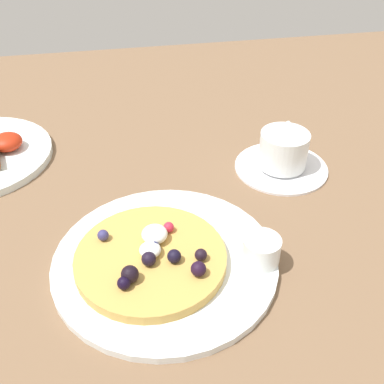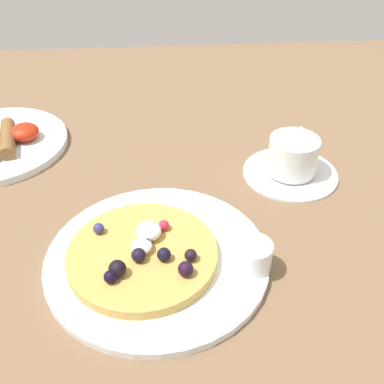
% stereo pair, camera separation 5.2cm
% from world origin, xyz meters
% --- Properties ---
extents(ground_plane, '(1.60, 1.33, 0.03)m').
position_xyz_m(ground_plane, '(0.00, 0.00, -0.01)').
color(ground_plane, brown).
extents(pancake_plate, '(0.27, 0.27, 0.01)m').
position_xyz_m(pancake_plate, '(-0.02, -0.07, 0.01)').
color(pancake_plate, white).
rests_on(pancake_plate, ground_plane).
extents(pancake_with_berries, '(0.18, 0.18, 0.03)m').
position_xyz_m(pancake_with_berries, '(-0.04, -0.08, 0.02)').
color(pancake_with_berries, tan).
rests_on(pancake_with_berries, pancake_plate).
extents(syrup_ramekin, '(0.04, 0.04, 0.03)m').
position_xyz_m(syrup_ramekin, '(0.09, -0.10, 0.03)').
color(syrup_ramekin, white).
rests_on(syrup_ramekin, pancake_plate).
extents(coffee_saucer, '(0.14, 0.14, 0.01)m').
position_xyz_m(coffee_saucer, '(0.19, 0.09, 0.00)').
color(coffee_saucer, white).
rests_on(coffee_saucer, ground_plane).
extents(coffee_cup, '(0.07, 0.10, 0.05)m').
position_xyz_m(coffee_cup, '(0.19, 0.10, 0.04)').
color(coffee_cup, white).
rests_on(coffee_cup, coffee_saucer).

